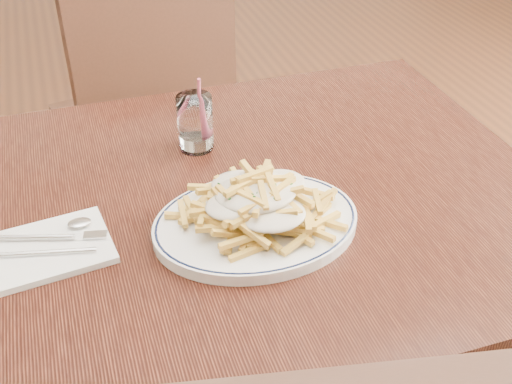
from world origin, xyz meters
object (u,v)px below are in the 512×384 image
object	(u,v)px
chair_far	(148,110)
loaded_fries	(256,199)
fries_plate	(256,223)
water_glass	(195,126)
table	(193,242)

from	to	relation	value
chair_far	loaded_fries	distance (m)	0.91
fries_plate	water_glass	bearing A→B (deg)	96.40
fries_plate	loaded_fries	distance (m)	0.05
table	water_glass	bearing A→B (deg)	72.95
fries_plate	chair_far	bearing A→B (deg)	92.31
fries_plate	water_glass	distance (m)	0.26
table	loaded_fries	distance (m)	0.18
table	loaded_fries	world-z (taller)	loaded_fries
water_glass	loaded_fries	bearing A→B (deg)	-83.60
table	fries_plate	size ratio (longest dim) A/B	3.11
loaded_fries	water_glass	size ratio (longest dim) A/B	1.97
fries_plate	loaded_fries	world-z (taller)	loaded_fries
table	chair_far	xyz separation A→B (m)	(0.05, 0.76, -0.15)
table	fries_plate	bearing A→B (deg)	-49.07
chair_far	fries_plate	xyz separation A→B (m)	(0.03, -0.86, 0.24)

